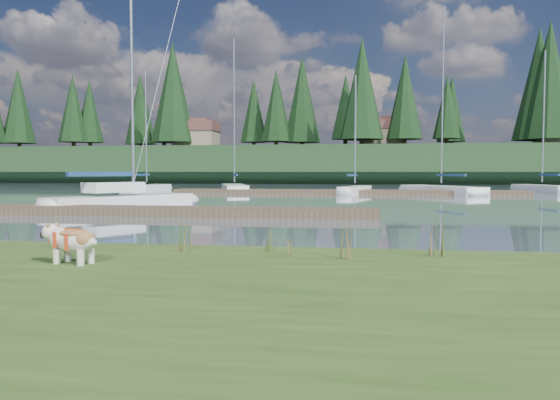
# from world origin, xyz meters

# --- Properties ---
(ground) EXTENTS (200.00, 200.00, 0.00)m
(ground) POSITION_xyz_m (0.00, 30.00, 0.00)
(ground) COLOR slate
(ground) RESTS_ON ground
(bank) EXTENTS (60.00, 9.00, 0.35)m
(bank) POSITION_xyz_m (0.00, -6.00, 0.17)
(bank) COLOR #38531F
(bank) RESTS_ON ground
(ridge) EXTENTS (200.00, 20.00, 5.00)m
(ridge) POSITION_xyz_m (0.00, 73.00, 2.50)
(ridge) COLOR black
(ridge) RESTS_ON ground
(bulldog) EXTENTS (0.95, 0.49, 0.56)m
(bulldog) POSITION_xyz_m (-0.68, -3.68, 0.70)
(bulldog) COLOR silver
(bulldog) RESTS_ON bank
(sailboat_main) EXTENTS (5.38, 7.94, 11.85)m
(sailboat_main) POSITION_xyz_m (-7.26, 13.19, 0.42)
(sailboat_main) COLOR white
(sailboat_main) RESTS_ON ground
(dock_near) EXTENTS (16.00, 2.00, 0.30)m
(dock_near) POSITION_xyz_m (-4.00, 9.00, 0.15)
(dock_near) COLOR #4C3D2C
(dock_near) RESTS_ON ground
(dock_far) EXTENTS (26.00, 2.20, 0.30)m
(dock_far) POSITION_xyz_m (2.00, 30.00, 0.15)
(dock_far) COLOR #4C3D2C
(dock_far) RESTS_ON ground
(sailboat_bg_0) EXTENTS (2.20, 6.87, 9.93)m
(sailboat_bg_0) POSITION_xyz_m (-14.19, 32.35, 0.33)
(sailboat_bg_0) COLOR white
(sailboat_bg_0) RESTS_ON ground
(sailboat_bg_1) EXTENTS (4.24, 8.65, 12.69)m
(sailboat_bg_1) POSITION_xyz_m (-7.50, 34.16, 0.33)
(sailboat_bg_1) COLOR white
(sailboat_bg_1) RESTS_ON ground
(sailboat_bg_2) EXTENTS (2.65, 5.84, 8.89)m
(sailboat_bg_2) POSITION_xyz_m (2.88, 30.52, 0.34)
(sailboat_bg_2) COLOR white
(sailboat_bg_2) RESTS_ON ground
(sailboat_bg_3) EXTENTS (6.15, 9.45, 14.01)m
(sailboat_bg_3) POSITION_xyz_m (8.82, 32.64, 0.32)
(sailboat_bg_3) COLOR white
(sailboat_bg_3) RESTS_ON ground
(sailboat_bg_4) EXTENTS (3.36, 7.94, 11.52)m
(sailboat_bg_4) POSITION_xyz_m (17.55, 36.83, 0.33)
(sailboat_bg_4) COLOR white
(sailboat_bg_4) RESTS_ON ground
(weed_0) EXTENTS (0.17, 0.14, 0.71)m
(weed_0) POSITION_xyz_m (0.55, -2.35, 0.65)
(weed_0) COLOR #475B23
(weed_0) RESTS_ON bank
(weed_1) EXTENTS (0.17, 0.14, 0.56)m
(weed_1) POSITION_xyz_m (1.88, -2.09, 0.59)
(weed_1) COLOR #475B23
(weed_1) RESTS_ON bank
(weed_2) EXTENTS (0.17, 0.14, 0.71)m
(weed_2) POSITION_xyz_m (3.17, -2.75, 0.65)
(weed_2) COLOR #475B23
(weed_2) RESTS_ON bank
(weed_3) EXTENTS (0.17, 0.14, 0.66)m
(weed_3) POSITION_xyz_m (-1.86, -2.17, 0.63)
(weed_3) COLOR #475B23
(weed_3) RESTS_ON bank
(weed_4) EXTENTS (0.17, 0.14, 0.43)m
(weed_4) POSITION_xyz_m (2.23, -2.59, 0.53)
(weed_4) COLOR #475B23
(weed_4) RESTS_ON bank
(weed_5) EXTENTS (0.17, 0.14, 0.73)m
(weed_5) POSITION_xyz_m (4.54, -2.24, 0.65)
(weed_5) COLOR #475B23
(weed_5) RESTS_ON bank
(mud_lip) EXTENTS (60.00, 0.50, 0.14)m
(mud_lip) POSITION_xyz_m (0.00, -1.60, 0.07)
(mud_lip) COLOR #33281C
(mud_lip) RESTS_ON ground
(conifer_1) EXTENTS (4.40, 4.40, 11.30)m
(conifer_1) POSITION_xyz_m (-40.00, 71.00, 11.28)
(conifer_1) COLOR #382619
(conifer_1) RESTS_ON ridge
(conifer_2) EXTENTS (6.60, 6.60, 16.05)m
(conifer_2) POSITION_xyz_m (-25.00, 68.00, 13.54)
(conifer_2) COLOR #382619
(conifer_2) RESTS_ON ridge
(conifer_3) EXTENTS (4.84, 4.84, 12.25)m
(conifer_3) POSITION_xyz_m (-10.00, 72.00, 11.74)
(conifer_3) COLOR #382619
(conifer_3) RESTS_ON ridge
(conifer_4) EXTENTS (6.16, 6.16, 15.10)m
(conifer_4) POSITION_xyz_m (3.00, 66.00, 13.09)
(conifer_4) COLOR #382619
(conifer_4) RESTS_ON ridge
(conifer_5) EXTENTS (3.96, 3.96, 10.35)m
(conifer_5) POSITION_xyz_m (15.00, 70.00, 10.83)
(conifer_5) COLOR #382619
(conifer_5) RESTS_ON ridge
(conifer_6) EXTENTS (7.04, 7.04, 17.00)m
(conifer_6) POSITION_xyz_m (28.00, 68.00, 13.99)
(conifer_6) COLOR #382619
(conifer_6) RESTS_ON ridge
(house_0) EXTENTS (6.30, 5.30, 4.65)m
(house_0) POSITION_xyz_m (-22.00, 70.00, 7.31)
(house_0) COLOR gray
(house_0) RESTS_ON ridge
(house_1) EXTENTS (6.30, 5.30, 4.65)m
(house_1) POSITION_xyz_m (6.00, 71.00, 7.31)
(house_1) COLOR gray
(house_1) RESTS_ON ridge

